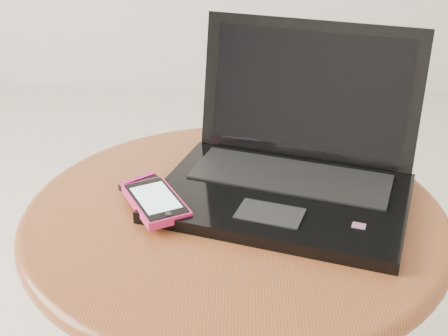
{
  "coord_description": "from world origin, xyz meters",
  "views": [
    {
      "loc": [
        0.04,
        -0.66,
        0.95
      ],
      "look_at": [
        0.02,
        0.12,
        0.55
      ],
      "focal_mm": 48.95,
      "sensor_mm": 36.0,
      "label": 1
    }
  ],
  "objects": [
    {
      "name": "laptop",
      "position": [
        0.12,
        0.16,
        0.53
      ],
      "size": [
        0.43,
        0.39,
        0.23
      ],
      "color": "black",
      "rests_on": "table"
    },
    {
      "name": "table",
      "position": [
        0.03,
        0.11,
        0.39
      ],
      "size": [
        0.62,
        0.62,
        0.49
      ],
      "color": "#4C260D",
      "rests_on": "ground"
    },
    {
      "name": "phone_pink",
      "position": [
        -0.08,
        0.09,
        0.51
      ],
      "size": [
        0.11,
        0.13,
        0.01
      ],
      "color": "#D02260",
      "rests_on": "phone_black"
    },
    {
      "name": "phone_black",
      "position": [
        -0.08,
        0.13,
        0.5
      ],
      "size": [
        0.13,
        0.13,
        0.01
      ],
      "color": "black",
      "rests_on": "table"
    }
  ]
}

